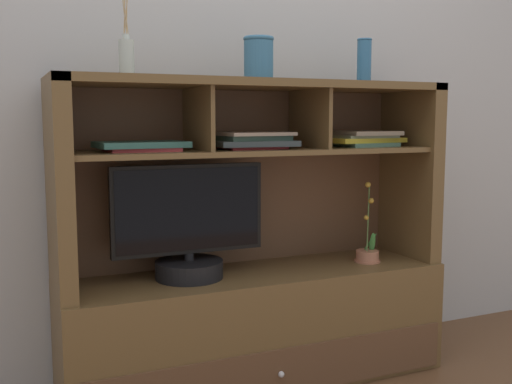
# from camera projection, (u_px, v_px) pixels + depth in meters

# --- Properties ---
(floor_plane) EXTENTS (6.00, 6.00, 0.02)m
(floor_plane) POSITION_uv_depth(u_px,v_px,m) (256.00, 381.00, 2.47)
(floor_plane) COLOR brown
(floor_plane) RESTS_ON ground
(back_wall) EXTENTS (6.00, 0.02, 2.80)m
(back_wall) POSITION_uv_depth(u_px,v_px,m) (232.00, 38.00, 2.52)
(back_wall) COLOR #AFAFB1
(back_wall) RESTS_ON ground
(media_console) EXTENTS (1.55, 0.46, 1.21)m
(media_console) POSITION_uv_depth(u_px,v_px,m) (255.00, 288.00, 2.43)
(media_console) COLOR brown
(media_console) RESTS_ON ground
(tv_monitor) EXTENTS (0.59, 0.26, 0.44)m
(tv_monitor) POSITION_uv_depth(u_px,v_px,m) (189.00, 234.00, 2.29)
(tv_monitor) COLOR black
(tv_monitor) RESTS_ON media_console
(potted_orchid) EXTENTS (0.11, 0.11, 0.35)m
(potted_orchid) POSITION_uv_depth(u_px,v_px,m) (368.00, 252.00, 2.57)
(potted_orchid) COLOR #B26F53
(potted_orchid) RESTS_ON media_console
(magazine_stack_left) EXTENTS (0.32, 0.27, 0.07)m
(magazine_stack_left) POSITION_uv_depth(u_px,v_px,m) (251.00, 140.00, 2.35)
(magazine_stack_left) COLOR #A82C2F
(magazine_stack_left) RESTS_ON media_console
(magazine_stack_centre) EXTENTS (0.33, 0.23, 0.04)m
(magazine_stack_centre) POSITION_uv_depth(u_px,v_px,m) (141.00, 146.00, 2.17)
(magazine_stack_centre) COLOR #A03134
(magazine_stack_centre) RESTS_ON media_console
(magazine_stack_right) EXTENTS (0.38, 0.26, 0.07)m
(magazine_stack_right) POSITION_uv_depth(u_px,v_px,m) (362.00, 139.00, 2.57)
(magazine_stack_right) COLOR #4A705C
(magazine_stack_right) RESTS_ON media_console
(diffuser_bottle) EXTENTS (0.05, 0.05, 0.28)m
(diffuser_bottle) POSITION_uv_depth(u_px,v_px,m) (127.00, 57.00, 2.10)
(diffuser_bottle) COLOR #B2BCB4
(diffuser_bottle) RESTS_ON media_console
(ceramic_vase) EXTENTS (0.12, 0.12, 0.16)m
(ceramic_vase) POSITION_uv_depth(u_px,v_px,m) (259.00, 58.00, 2.29)
(ceramic_vase) COLOR #34678C
(ceramic_vase) RESTS_ON media_console
(accent_vase) EXTENTS (0.06, 0.06, 0.19)m
(accent_vase) POSITION_uv_depth(u_px,v_px,m) (364.00, 61.00, 2.52)
(accent_vase) COLOR #2D608A
(accent_vase) RESTS_ON media_console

